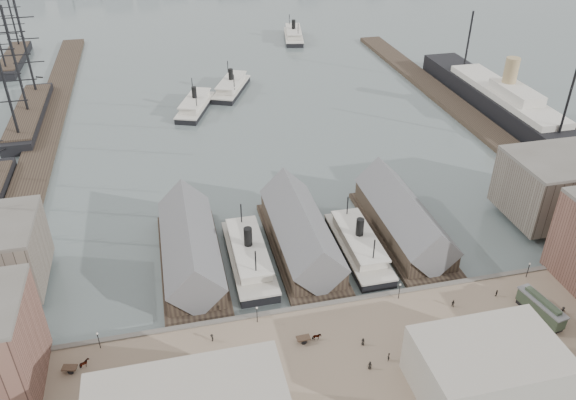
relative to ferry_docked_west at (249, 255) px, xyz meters
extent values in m
plane|color=#4F5B5B|center=(13.00, -14.17, -2.47)|extent=(900.00, 900.00, 0.00)
cube|color=#7E6A55|center=(13.00, -34.17, -1.47)|extent=(180.00, 30.00, 2.00)
cube|color=#59544C|center=(13.00, -19.37, -1.32)|extent=(180.00, 1.20, 2.30)
cube|color=#2D231C|center=(-55.00, 85.83, -1.67)|extent=(10.00, 220.00, 1.60)
cube|color=#2D231C|center=(91.00, 75.83, -1.67)|extent=(10.00, 180.00, 1.60)
cube|color=#2D231C|center=(-13.00, 1.83, -1.87)|extent=(14.00, 42.00, 1.20)
cube|color=#2D231C|center=(-13.00, 2.83, 1.23)|extent=(12.00, 36.00, 5.00)
cube|color=#59595B|center=(-13.00, 2.83, 3.83)|extent=(12.60, 37.00, 12.60)
cube|color=#2D231C|center=(13.00, 1.83, -1.87)|extent=(14.00, 42.00, 1.20)
cube|color=#2D231C|center=(13.00, 2.83, 1.23)|extent=(12.00, 36.00, 5.00)
cube|color=#59595B|center=(13.00, 2.83, 3.83)|extent=(12.60, 37.00, 12.60)
cube|color=#2D231C|center=(39.00, 1.83, -1.87)|extent=(14.00, 42.00, 1.20)
cube|color=#2D231C|center=(39.00, 2.83, 1.23)|extent=(12.00, 36.00, 5.00)
cube|color=#59595B|center=(39.00, 2.83, 3.83)|extent=(12.60, 37.00, 12.60)
cube|color=#60564C|center=(81.00, 0.83, 7.03)|extent=(28.00, 20.00, 15.00)
cube|color=gray|center=(33.00, -46.17, 4.53)|extent=(24.00, 16.00, 10.00)
cylinder|color=black|center=(-32.00, -21.17, 1.33)|extent=(0.16, 0.16, 3.60)
sphere|color=beige|center=(-32.00, -21.17, 3.23)|extent=(0.44, 0.44, 0.44)
cylinder|color=black|center=(-2.00, -21.17, 1.33)|extent=(0.16, 0.16, 3.60)
sphere|color=beige|center=(-2.00, -21.17, 3.23)|extent=(0.44, 0.44, 0.44)
cylinder|color=black|center=(28.00, -21.17, 1.33)|extent=(0.16, 0.16, 3.60)
sphere|color=beige|center=(28.00, -21.17, 3.23)|extent=(0.44, 0.44, 0.44)
cylinder|color=black|center=(58.00, -21.17, 1.33)|extent=(0.16, 0.16, 3.60)
sphere|color=beige|center=(58.00, -21.17, 3.23)|extent=(0.44, 0.44, 0.44)
cube|color=black|center=(0.00, 0.00, -1.52)|extent=(8.42, 29.47, 1.89)
cube|color=beige|center=(0.00, 0.00, -0.15)|extent=(8.84, 29.47, 0.53)
cube|color=beige|center=(0.00, 0.00, 1.32)|extent=(6.84, 21.05, 2.32)
cube|color=beige|center=(0.00, 0.00, 2.80)|extent=(7.37, 23.16, 0.42)
cylinder|color=black|center=(0.00, 0.00, 5.11)|extent=(1.89, 1.89, 4.74)
cylinder|color=black|center=(0.00, 9.47, 4.90)|extent=(0.32, 0.32, 6.32)
cylinder|color=black|center=(0.00, -9.47, 4.90)|extent=(0.32, 0.32, 6.32)
cube|color=black|center=(26.00, -1.76, -1.55)|extent=(8.11, 28.40, 1.83)
cube|color=beige|center=(26.00, -1.76, -0.24)|extent=(8.52, 28.40, 0.51)
cube|color=beige|center=(26.00, -1.76, 1.18)|extent=(6.59, 20.28, 2.23)
cube|color=beige|center=(26.00, -1.76, 2.60)|extent=(7.10, 22.31, 0.41)
cylinder|color=black|center=(26.00, -1.76, 4.84)|extent=(1.83, 1.83, 4.56)
cylinder|color=black|center=(26.00, 7.37, 4.63)|extent=(0.30, 0.30, 6.09)
cylinder|color=black|center=(26.00, -10.89, 4.63)|extent=(0.30, 0.30, 6.09)
cube|color=black|center=(-3.58, 94.28, -1.60)|extent=(16.93, 28.04, 1.74)
cube|color=beige|center=(-3.58, 94.28, -0.34)|extent=(17.29, 28.18, 0.48)
cube|color=beige|center=(-3.58, 94.28, 1.01)|extent=(12.80, 20.30, 2.13)
cube|color=beige|center=(-3.58, 94.28, 2.37)|extent=(13.95, 22.28, 0.39)
cylinder|color=black|center=(-3.58, 94.28, 4.49)|extent=(1.74, 1.74, 4.35)
cylinder|color=black|center=(-3.58, 102.99, 4.30)|extent=(0.29, 0.29, 5.80)
cylinder|color=black|center=(-3.58, 85.58, 4.30)|extent=(0.29, 0.29, 5.80)
cube|color=black|center=(12.12, 109.77, -1.56)|extent=(18.78, 29.07, 1.81)
cube|color=beige|center=(12.12, 109.77, -0.25)|extent=(19.15, 29.23, 0.50)
cube|color=beige|center=(12.12, 109.77, 1.16)|extent=(14.14, 21.08, 2.22)
cube|color=beige|center=(12.12, 109.77, 2.57)|extent=(15.42, 23.13, 0.40)
cylinder|color=black|center=(12.12, 109.77, 4.79)|extent=(1.81, 1.81, 4.54)
cylinder|color=black|center=(12.12, 118.84, 4.59)|extent=(0.30, 0.30, 6.05)
cylinder|color=black|center=(12.12, 100.70, 4.59)|extent=(0.30, 0.30, 6.05)
cube|color=black|center=(53.63, 175.78, -1.53)|extent=(13.63, 30.28, 1.88)
cube|color=beige|center=(53.63, 175.78, -0.17)|extent=(14.04, 30.35, 0.52)
cube|color=beige|center=(53.63, 175.78, 1.29)|extent=(10.54, 21.78, 2.30)
cube|color=beige|center=(53.63, 175.78, 2.75)|extent=(11.44, 23.93, 0.42)
cylinder|color=black|center=(53.63, 175.78, 5.05)|extent=(1.88, 1.88, 4.70)
cylinder|color=black|center=(53.63, 185.18, 4.84)|extent=(0.31, 0.31, 6.26)
cylinder|color=black|center=(53.63, 166.38, 4.84)|extent=(0.31, 0.31, 6.26)
cube|color=black|center=(-61.61, 97.94, -0.52)|extent=(9.74, 56.29, 3.90)
cube|color=#2D231C|center=(-61.61, 97.94, 1.76)|extent=(9.20, 50.66, 0.65)
cylinder|color=black|center=(-61.61, 78.23, 19.18)|extent=(0.87, 0.87, 36.81)
cylinder|color=black|center=(-61.61, 97.94, 19.18)|extent=(0.87, 0.87, 36.81)
cylinder|color=black|center=(-61.61, 117.64, 19.18)|extent=(0.87, 0.87, 36.81)
cube|color=black|center=(-78.26, 167.77, -0.75)|extent=(8.57, 47.63, 3.43)
cube|color=#2D231C|center=(-78.26, 167.77, 1.25)|extent=(8.10, 42.87, 0.57)
cylinder|color=black|center=(-78.26, 167.77, 16.59)|extent=(0.76, 0.76, 32.39)
cylinder|color=black|center=(-78.26, 184.44, 16.59)|extent=(0.76, 0.76, 32.39)
cube|color=black|center=(105.00, 65.37, 0.83)|extent=(14.27, 104.32, 6.59)
cube|color=beige|center=(105.00, 65.37, 5.22)|extent=(12.08, 60.39, 2.20)
cube|color=beige|center=(105.00, 59.87, 7.96)|extent=(8.78, 21.96, 3.29)
cylinder|color=tan|center=(105.00, 65.37, 12.91)|extent=(4.83, 4.83, 10.98)
cube|color=black|center=(53.25, -32.66, -0.04)|extent=(4.26, 10.39, 0.85)
cube|color=#2C3A2A|center=(53.25, -32.66, 1.77)|extent=(4.45, 10.93, 2.76)
cube|color=#59595B|center=(53.25, -32.66, 3.31)|extent=(4.74, 11.39, 0.32)
imported|color=black|center=(-34.46, -25.22, 0.39)|extent=(1.84, 1.71, 1.72)
cube|color=#3F2D21|center=(-36.99, -25.82, 0.43)|extent=(2.88, 2.06, 0.25)
cylinder|color=black|center=(-36.82, -26.50, 0.08)|extent=(1.09, 0.33, 1.10)
cylinder|color=black|center=(-37.15, -25.14, 0.08)|extent=(1.09, 0.33, 1.10)
imported|color=black|center=(8.14, -28.52, 0.26)|extent=(1.74, 0.83, 1.45)
cube|color=#3F2D21|center=(5.54, -28.45, 0.43)|extent=(2.64, 1.58, 0.25)
cylinder|color=black|center=(5.52, -29.15, 0.08)|extent=(1.10, 0.11, 1.10)
cylinder|color=black|center=(5.56, -27.75, 0.08)|extent=(1.10, 0.11, 1.10)
imported|color=black|center=(30.07, -37.99, 0.33)|extent=(1.65, 1.82, 1.59)
cube|color=#3F2D21|center=(27.53, -37.45, 0.43)|extent=(2.86, 2.01, 0.25)
cylinder|color=black|center=(27.38, -38.13, 0.08)|extent=(1.09, 0.31, 1.10)
cylinder|color=black|center=(27.68, -36.76, 0.08)|extent=(1.09, 0.31, 1.10)
imported|color=black|center=(-28.48, -28.44, 0.40)|extent=(0.65, 0.49, 1.73)
imported|color=black|center=(-11.31, -24.23, 0.37)|extent=(0.95, 1.22, 1.66)
imported|color=black|center=(16.34, -31.72, 0.34)|extent=(0.86, 0.94, 1.61)
imported|color=black|center=(19.56, -36.47, 0.44)|extent=(0.72, 0.81, 1.82)
imported|color=black|center=(37.90, -25.91, 0.32)|extent=(0.89, 0.95, 1.57)
imported|color=black|center=(50.20, -34.97, 0.33)|extent=(0.68, 1.08, 1.59)
imported|color=black|center=(48.25, -25.17, 0.34)|extent=(1.01, 0.84, 1.62)
imported|color=black|center=(15.57, -37.49, 0.38)|extent=(0.98, 0.84, 1.70)
imported|color=black|center=(58.47, -32.96, 0.38)|extent=(1.14, 1.25, 1.69)
camera|label=1|loc=(-14.85, -102.18, 78.87)|focal=35.00mm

